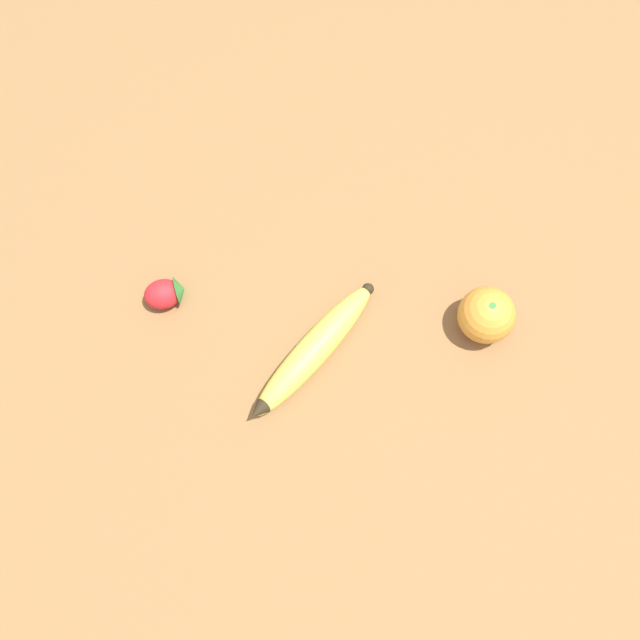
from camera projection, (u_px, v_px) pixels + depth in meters
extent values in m
plane|color=olive|center=(338.00, 407.00, 0.93)|extent=(3.00, 3.00, 0.00)
ellipsoid|color=#DBCC4C|center=(314.00, 350.00, 0.94)|extent=(0.22, 0.11, 0.04)
cone|color=#2D2314|center=(258.00, 411.00, 0.90)|extent=(0.03, 0.03, 0.03)
sphere|color=#2D2314|center=(368.00, 289.00, 0.96)|extent=(0.02, 0.02, 0.02)
sphere|color=orange|center=(488.00, 317.00, 0.93)|extent=(0.07, 0.07, 0.07)
cylinder|color=#337A33|center=(494.00, 308.00, 0.90)|extent=(0.01, 0.01, 0.00)
ellipsoid|color=red|center=(163.00, 294.00, 0.96)|extent=(0.06, 0.05, 0.04)
cone|color=#337A33|center=(181.00, 290.00, 0.96)|extent=(0.02, 0.04, 0.04)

